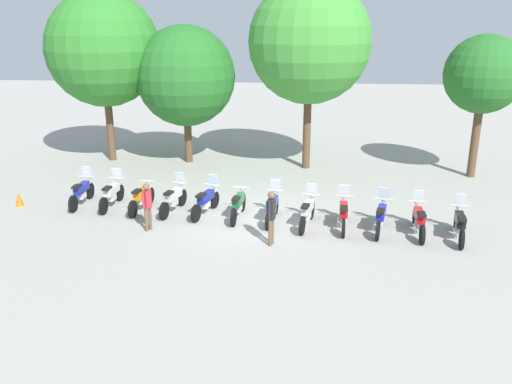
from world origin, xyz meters
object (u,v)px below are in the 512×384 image
at_px(motorcycle_11, 459,224).
at_px(tree_2, 310,42).
at_px(motorcycle_2, 142,197).
at_px(tree_3, 484,75).
at_px(traffic_cone, 19,199).
at_px(motorcycle_4, 206,201).
at_px(person_0, 147,203).
at_px(motorcycle_8, 343,214).
at_px(motorcycle_3, 174,199).
at_px(motorcycle_9, 381,217).
at_px(motorcycle_7, 307,212).
at_px(motorcycle_5, 238,205).
at_px(motorcycle_10, 419,220).
at_px(tree_1, 186,76).
at_px(motorcycle_1, 112,194).
at_px(person_1, 271,214).
at_px(motorcycle_0, 82,192).
at_px(motorcycle_6, 272,207).
at_px(tree_0, 103,50).

bearing_deg(motorcycle_11, tree_2, 40.40).
height_order(motorcycle_2, motorcycle_11, motorcycle_11).
xyz_separation_m(tree_3, traffic_cone, (-18.36, -5.42, -4.23)).
relative_size(motorcycle_4, person_0, 1.29).
xyz_separation_m(motorcycle_8, traffic_cone, (-12.17, 1.22, -0.24)).
bearing_deg(motorcycle_3, motorcycle_8, -87.76).
distance_m(motorcycle_3, motorcycle_9, 7.46).
bearing_deg(tree_2, motorcycle_7, -89.96).
relative_size(motorcycle_5, motorcycle_8, 1.00).
bearing_deg(motorcycle_10, tree_3, -24.89).
bearing_deg(traffic_cone, tree_1, 53.06).
bearing_deg(motorcycle_2, motorcycle_1, 85.31).
bearing_deg(motorcycle_2, motorcycle_11, -91.48).
xyz_separation_m(motorcycle_2, traffic_cone, (-4.82, 0.08, -0.23)).
distance_m(motorcycle_11, tree_1, 14.28).
xyz_separation_m(person_1, tree_3, (8.56, 8.26, 3.45)).
xyz_separation_m(motorcycle_0, motorcycle_2, (2.45, -0.39, -0.01)).
distance_m(tree_2, tree_3, 7.57).
xyz_separation_m(motorcycle_6, motorcycle_10, (4.90, -0.81, 0.00)).
bearing_deg(motorcycle_4, motorcycle_2, 100.54).
distance_m(motorcycle_8, tree_1, 11.32).
bearing_deg(motorcycle_1, motorcycle_2, -98.71).
xyz_separation_m(motorcycle_9, motorcycle_10, (1.22, -0.17, 0.00)).
bearing_deg(person_0, motorcycle_5, 57.26).
relative_size(motorcycle_2, person_1, 1.22).
relative_size(motorcycle_11, tree_2, 0.25).
distance_m(motorcycle_10, traffic_cone, 14.71).
height_order(motorcycle_5, person_0, person_0).
height_order(motorcycle_0, motorcycle_11, same).
bearing_deg(traffic_cone, motorcycle_5, -3.85).
xyz_separation_m(motorcycle_5, traffic_cone, (-8.50, 0.57, -0.23)).
height_order(motorcycle_3, tree_0, tree_0).
xyz_separation_m(motorcycle_9, tree_0, (-12.15, 8.32, 4.86)).
xyz_separation_m(motorcycle_10, tree_1, (-9.46, 8.45, 3.66)).
bearing_deg(motorcycle_9, tree_0, 69.04).
bearing_deg(person_0, motorcycle_9, 35.47).
xyz_separation_m(motorcycle_4, motorcycle_6, (2.44, -0.45, 0.00)).
bearing_deg(motorcycle_11, motorcycle_3, 89.40).
height_order(motorcycle_11, tree_3, tree_3).
distance_m(motorcycle_0, traffic_cone, 2.40).
xyz_separation_m(person_1, tree_1, (-4.64, 9.72, 3.12)).
xyz_separation_m(motorcycle_4, traffic_cone, (-7.28, 0.32, -0.24)).
xyz_separation_m(motorcycle_5, tree_3, (9.87, 5.99, 4.00)).
height_order(person_0, tree_1, tree_1).
xyz_separation_m(motorcycle_3, motorcycle_9, (7.35, -1.24, 0.00)).
relative_size(motorcycle_9, person_0, 1.30).
distance_m(motorcycle_2, motorcycle_10, 9.92).
bearing_deg(motorcycle_8, tree_0, 56.62).
relative_size(motorcycle_1, tree_3, 0.35).
distance_m(motorcycle_1, tree_1, 7.78).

